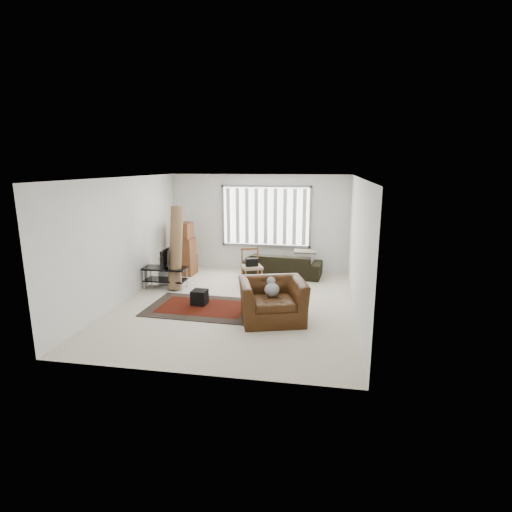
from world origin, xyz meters
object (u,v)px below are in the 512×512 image
(side_chair, at_px, (252,265))
(armchair, at_px, (272,297))
(moving_boxes, at_px, (184,251))
(tv_stand, at_px, (165,273))
(sofa, at_px, (282,261))

(side_chair, height_order, armchair, armchair)
(moving_boxes, distance_m, armchair, 4.06)
(side_chair, distance_m, armchair, 2.44)
(tv_stand, height_order, armchair, armchair)
(tv_stand, xyz_separation_m, moving_boxes, (0.01, 1.31, 0.29))
(sofa, xyz_separation_m, armchair, (0.15, -3.20, 0.06))
(tv_stand, bearing_deg, moving_boxes, 89.63)
(tv_stand, xyz_separation_m, sofa, (2.69, 1.61, 0.02))
(moving_boxes, height_order, sofa, moving_boxes)
(side_chair, bearing_deg, armchair, -93.49)
(moving_boxes, xyz_separation_m, armchair, (2.83, -2.90, -0.20))
(moving_boxes, relative_size, sofa, 0.69)
(sofa, height_order, armchair, armchair)
(tv_stand, distance_m, side_chair, 2.13)
(sofa, bearing_deg, side_chair, 58.82)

